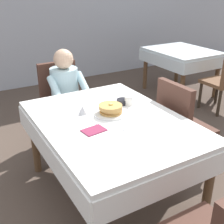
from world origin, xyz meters
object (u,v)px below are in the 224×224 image
at_px(diner_person, 66,91).
at_px(knife_right_of_plate, 131,110).
at_px(background_table_far, 181,57).
at_px(breakfast_stack, 111,109).
at_px(dining_table_main, 111,129).
at_px(plate_breakfast, 111,113).
at_px(cup_coffee, 129,100).
at_px(syrup_pitcher, 83,110).
at_px(spoon_near_edge, 129,127).
at_px(bowl_butter, 123,102).
at_px(fork_left_of_plate, 92,120).
at_px(chair_right_side, 180,122).
at_px(chair_diner, 62,98).

xyz_separation_m(diner_person, knife_right_of_plate, (0.23, -0.94, 0.07)).
distance_m(diner_person, background_table_far, 2.40).
bearing_deg(breakfast_stack, background_table_far, 35.41).
height_order(dining_table_main, diner_person, diner_person).
bearing_deg(plate_breakfast, diner_person, 92.25).
distance_m(cup_coffee, background_table_far, 2.54).
bearing_deg(plate_breakfast, knife_right_of_plate, -6.01).
bearing_deg(syrup_pitcher, spoon_near_edge, -63.05).
xyz_separation_m(bowl_butter, fork_left_of_plate, (-0.39, -0.16, -0.02)).
xyz_separation_m(chair_right_side, knife_right_of_plate, (-0.53, 0.07, 0.21)).
bearing_deg(breakfast_stack, diner_person, 92.12).
height_order(chair_diner, knife_right_of_plate, chair_diner).
relative_size(breakfast_stack, fork_left_of_plate, 1.11).
height_order(chair_right_side, fork_left_of_plate, chair_right_side).
distance_m(chair_right_side, fork_left_of_plate, 0.93).
bearing_deg(syrup_pitcher, diner_person, 78.23).
bearing_deg(diner_person, background_table_far, -163.39).
distance_m(chair_diner, chair_right_side, 1.39).
distance_m(breakfast_stack, knife_right_of_plate, 0.20).
distance_m(bowl_butter, spoon_near_edge, 0.47).
xyz_separation_m(bowl_butter, syrup_pitcher, (-0.41, -0.02, 0.02)).
relative_size(diner_person, bowl_butter, 10.18).
height_order(chair_diner, spoon_near_edge, chair_diner).
bearing_deg(plate_breakfast, breakfast_stack, -134.10).
bearing_deg(background_table_far, knife_right_of_plate, -141.86).
bearing_deg(breakfast_stack, bowl_butter, 34.89).
height_order(breakfast_stack, cup_coffee, breakfast_stack).
relative_size(cup_coffee, bowl_butter, 1.03).
bearing_deg(fork_left_of_plate, syrup_pitcher, 9.09).
height_order(breakfast_stack, syrup_pitcher, breakfast_stack).
distance_m(breakfast_stack, bowl_butter, 0.25).
bearing_deg(background_table_far, fork_left_of_plate, -146.43).
height_order(plate_breakfast, breakfast_stack, breakfast_stack).
bearing_deg(breakfast_stack, chair_diner, 91.82).
height_order(knife_right_of_plate, spoon_near_edge, same).
bearing_deg(background_table_far, chair_right_side, -132.32).
distance_m(dining_table_main, bowl_butter, 0.36).
distance_m(chair_right_side, spoon_near_edge, 0.77).
relative_size(plate_breakfast, fork_left_of_plate, 1.56).
bearing_deg(chair_diner, background_table_far, -167.01).
height_order(chair_diner, plate_breakfast, chair_diner).
distance_m(chair_diner, syrup_pitcher, 1.00).
xyz_separation_m(diner_person, syrup_pitcher, (-0.17, -0.80, 0.11)).
height_order(bowl_butter, fork_left_of_plate, bowl_butter).
bearing_deg(knife_right_of_plate, background_table_far, -53.59).
relative_size(dining_table_main, bowl_butter, 13.85).
xyz_separation_m(breakfast_stack, bowl_butter, (0.21, 0.14, -0.03)).
xyz_separation_m(dining_table_main, diner_person, (0.02, 1.01, 0.02)).
height_order(dining_table_main, breakfast_stack, breakfast_stack).
bearing_deg(knife_right_of_plate, chair_diner, 9.91).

